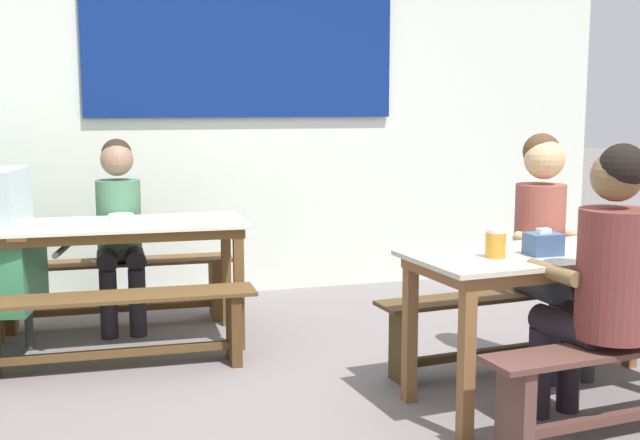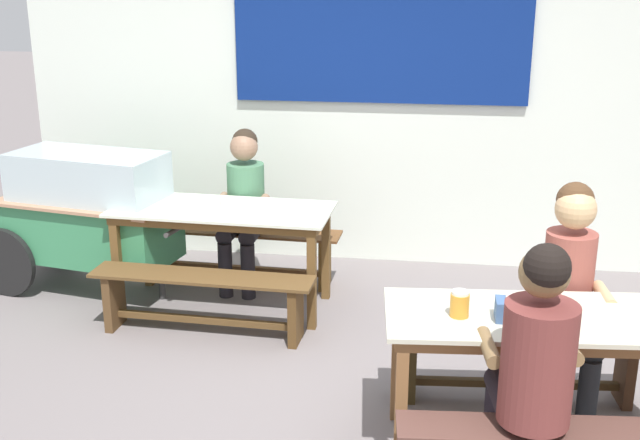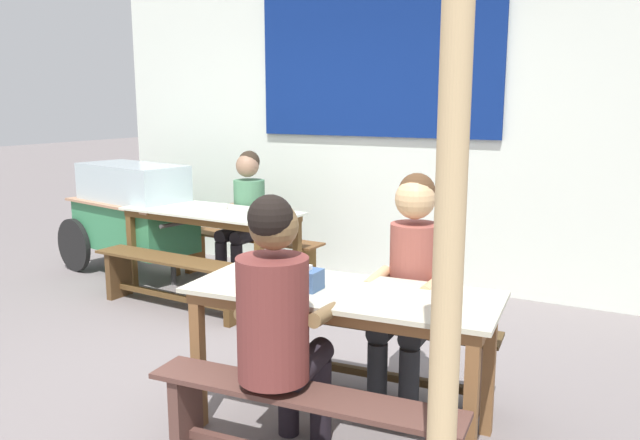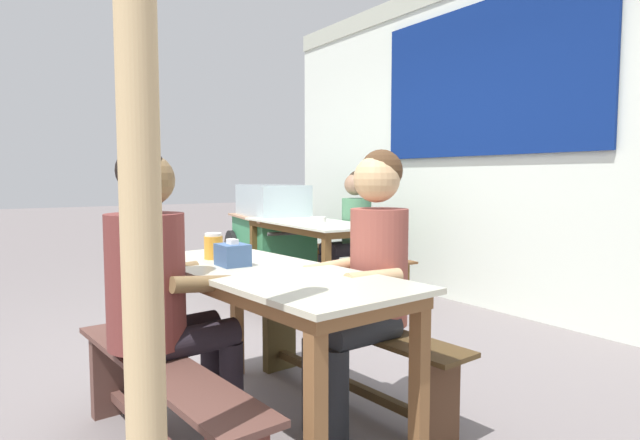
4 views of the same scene
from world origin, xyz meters
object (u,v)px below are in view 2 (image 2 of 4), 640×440
Objects in this scene: person_center_facing at (244,199)px; soup_bowl at (230,203)px; dining_table_far at (222,219)px; tissue_box at (511,310)px; condiment_jar at (460,304)px; food_cart at (88,211)px; bench_far_front at (202,296)px; bench_near_back at (518,356)px; bench_far_back at (243,248)px; dining_table_near at (542,330)px; person_right_near_table at (570,285)px; person_near_front at (534,359)px.

person_center_facing reaches higher than soup_bowl.
person_center_facing is (0.06, 0.43, 0.03)m from dining_table_far.
condiment_jar is (-0.25, 0.01, 0.01)m from tissue_box.
bench_far_front is at bearing -31.46° from food_cart.
tissue_box is (-0.13, -0.59, 0.54)m from bench_near_back.
dining_table_far is 1.02× the size of bench_far_back.
bench_near_back is at bearing 95.03° from dining_table_near.
food_cart is 1.43× the size of person_center_facing.
food_cart reaches higher than dining_table_far.
soup_bowl is (-2.24, 1.19, 0.04)m from person_right_near_table.
bench_far_back is 1.20× the size of person_right_near_table.
bench_far_back is at bearing 16.63° from food_cart.
person_center_facing reaches higher than tissue_box.
bench_near_back is at bearing -21.75° from food_cart.
tissue_box is 2.55m from soup_bowl.
food_cart is 3.83m from person_near_front.
person_right_near_table is 8.48× the size of tissue_box.
food_cart is (-1.10, 0.67, 0.37)m from bench_far_front.
soup_bowl reaches higher than dining_table_near.
food_cart is 11.77× the size of soup_bowl.
food_cart is at bearing 158.25° from bench_near_back.
food_cart is 1.36× the size of person_near_front.
person_right_near_table is 0.66m from tissue_box.
person_center_facing is 9.35× the size of condiment_jar.
dining_table_near is 1.09× the size of bench_near_back.
tissue_box is at bearing -154.30° from dining_table_near.
bench_far_front and bench_near_back have the same top height.
tissue_box is (1.93, -1.68, 0.14)m from dining_table_far.
person_near_front is at bearing -45.79° from dining_table_far.
person_right_near_table is at bearing -21.03° from food_cart.
condiment_jar is (-0.33, 0.38, 0.08)m from person_near_front.
condiment_jar is at bearing -34.68° from bench_far_front.
person_right_near_table is 8.68× the size of soup_bowl.
person_right_near_table is at bearing -36.00° from bench_far_back.
person_near_front is 8.66× the size of soup_bowl.
dining_table_near is 0.46m from condiment_jar.
dining_table_near reaches higher than bench_far_back.
tissue_box is at bearing -1.53° from condiment_jar.
bench_near_back is 1.13× the size of person_near_front.
person_right_near_table is at bearing -26.55° from dining_table_far.
dining_table_near reaches higher than bench_far_front.
bench_near_back is 0.89m from condiment_jar.
person_center_facing is 2.74m from person_right_near_table.
dining_table_far is 2.87m from person_near_front.
dining_table_near is 0.23m from tissue_box.
person_center_facing reaches higher than food_cart.
dining_table_far is 2.56m from tissue_box.
tissue_box is (-0.07, 0.37, 0.07)m from person_near_front.
food_cart reaches higher than bench_far_back.
bench_near_back is 0.81m from tissue_box.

